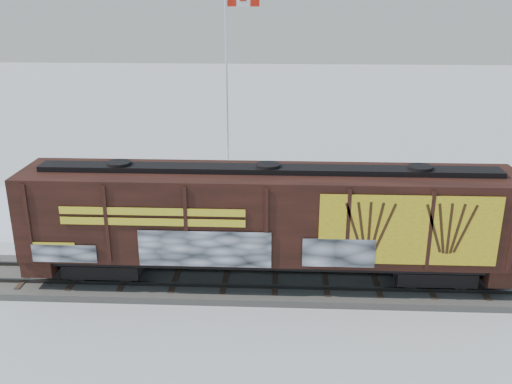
# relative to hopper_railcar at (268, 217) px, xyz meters

# --- Properties ---
(ground) EXTENTS (500.00, 500.00, 0.00)m
(ground) POSITION_rel_hopper_railcar_xyz_m (-1.68, 0.01, -2.97)
(ground) COLOR white
(ground) RESTS_ON ground
(rail_track) EXTENTS (50.00, 3.40, 0.43)m
(rail_track) POSITION_rel_hopper_railcar_xyz_m (-1.68, 0.01, -2.83)
(rail_track) COLOR #59544C
(rail_track) RESTS_ON ground
(parking_strip) EXTENTS (40.00, 8.00, 0.03)m
(parking_strip) POSITION_rel_hopper_railcar_xyz_m (-1.68, 7.51, -2.96)
(parking_strip) COLOR white
(parking_strip) RESTS_ON ground
(hopper_railcar) EXTENTS (18.75, 3.06, 4.56)m
(hopper_railcar) POSITION_rel_hopper_railcar_xyz_m (0.00, 0.00, 0.00)
(hopper_railcar) COLOR black
(hopper_railcar) RESTS_ON rail_track
(flagpole) EXTENTS (2.30, 0.90, 11.61)m
(flagpole) POSITION_rel_hopper_railcar_xyz_m (-2.57, 12.04, 1.32)
(flagpole) COLOR silver
(flagpole) RESTS_ON ground
(car_silver) EXTENTS (5.05, 3.62, 1.60)m
(car_silver) POSITION_rel_hopper_railcar_xyz_m (-6.34, 7.55, -2.14)
(car_silver) COLOR #9FA2A6
(car_silver) RESTS_ON parking_strip
(car_white) EXTENTS (4.93, 3.02, 1.53)m
(car_white) POSITION_rel_hopper_railcar_xyz_m (3.68, 6.07, -2.17)
(car_white) COLOR silver
(car_white) RESTS_ON parking_strip
(car_dark) EXTENTS (5.86, 4.21, 1.58)m
(car_dark) POSITION_rel_hopper_railcar_xyz_m (5.53, 8.04, -2.15)
(car_dark) COLOR black
(car_dark) RESTS_ON parking_strip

